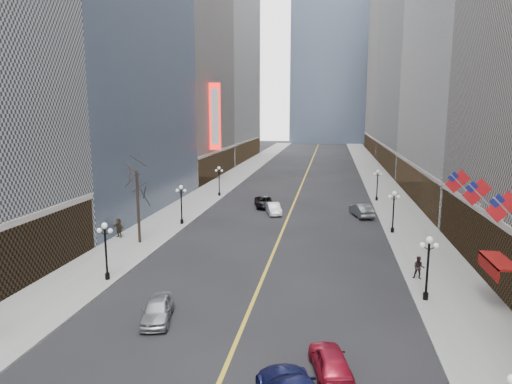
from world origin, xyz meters
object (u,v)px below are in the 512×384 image
(streetlamp_east_2, at_px, (394,207))
(streetlamp_west_1, at_px, (106,245))
(streetlamp_west_2, at_px, (181,200))
(car_nb_mid, at_px, (274,209))
(streetlamp_east_1, at_px, (428,261))
(streetlamp_west_3, at_px, (219,178))
(car_nb_near, at_px, (157,309))
(streetlamp_east_3, at_px, (377,182))
(car_sb_mid, at_px, (331,362))
(car_nb_far, at_px, (264,202))
(car_sb_far, at_px, (361,210))

(streetlamp_east_2, bearing_deg, streetlamp_west_1, -142.67)
(streetlamp_west_2, height_order, car_nb_mid, streetlamp_west_2)
(streetlamp_east_1, distance_m, streetlamp_west_3, 43.05)
(car_nb_near, bearing_deg, car_nb_mid, 70.78)
(streetlamp_east_1, xyz_separation_m, streetlamp_east_3, (0.00, 36.00, 0.00))
(streetlamp_east_3, relative_size, streetlamp_west_1, 1.00)
(streetlamp_west_3, xyz_separation_m, car_sb_mid, (17.13, -46.13, -2.18))
(streetlamp_east_3, bearing_deg, streetlamp_west_1, -123.25)
(streetlamp_east_1, xyz_separation_m, car_nb_near, (-17.26, -5.76, -2.16))
(car_nb_near, bearing_deg, car_nb_far, 74.41)
(streetlamp_east_1, bearing_deg, car_sb_far, 96.22)
(car_sb_mid, xyz_separation_m, car_sb_far, (3.67, 35.83, 0.10))
(streetlamp_east_3, distance_m, streetlamp_west_2, 29.68)
(streetlamp_east_1, height_order, car_nb_near, streetlamp_east_1)
(streetlamp_east_2, distance_m, car_nb_near, 29.45)
(streetlamp_west_3, distance_m, car_nb_far, 10.69)
(streetlamp_east_1, bearing_deg, streetlamp_east_2, 90.00)
(streetlamp_east_1, height_order, car_nb_mid, streetlamp_east_1)
(streetlamp_east_1, bearing_deg, streetlamp_west_1, 180.00)
(streetlamp_west_1, xyz_separation_m, car_nb_near, (6.34, -5.76, -2.16))
(streetlamp_west_2, bearing_deg, streetlamp_west_3, 90.00)
(streetlamp_east_3, height_order, car_sb_mid, streetlamp_east_3)
(streetlamp_east_1, height_order, car_nb_far, streetlamp_east_1)
(car_nb_mid, bearing_deg, car_nb_far, 97.24)
(streetlamp_west_2, distance_m, car_nb_mid, 12.40)
(streetlamp_west_2, relative_size, car_nb_mid, 1.05)
(car_nb_near, distance_m, car_nb_mid, 31.23)
(streetlamp_west_1, distance_m, car_nb_near, 8.84)
(streetlamp_west_2, bearing_deg, car_sb_mid, -58.67)
(streetlamp_east_1, relative_size, streetlamp_west_1, 1.00)
(streetlamp_west_1, distance_m, streetlamp_west_3, 36.00)
(streetlamp_west_1, height_order, streetlamp_west_3, same)
(streetlamp_east_2, xyz_separation_m, car_nb_far, (-15.59, 11.27, -2.18))
(car_sb_mid, distance_m, car_sb_far, 36.02)
(streetlamp_east_2, xyz_separation_m, car_sb_mid, (-6.47, -28.13, -2.18))
(car_nb_near, bearing_deg, streetlamp_east_2, 41.15)
(streetlamp_east_3, distance_m, car_nb_near, 45.24)
(streetlamp_east_3, distance_m, car_sb_mid, 46.63)
(car_nb_near, height_order, car_sb_far, car_sb_far)
(streetlamp_east_2, relative_size, car_sb_mid, 1.06)
(car_nb_mid, bearing_deg, streetlamp_west_3, 115.53)
(streetlamp_east_1, distance_m, car_sb_far, 25.93)
(streetlamp_west_2, bearing_deg, streetlamp_east_3, 37.33)
(car_nb_mid, distance_m, car_sb_mid, 36.16)
(streetlamp_west_2, xyz_separation_m, car_sb_far, (20.80, 7.70, -2.08))
(streetlamp_east_1, relative_size, car_nb_mid, 1.05)
(streetlamp_west_1, height_order, car_nb_far, streetlamp_west_1)
(streetlamp_west_2, xyz_separation_m, car_nb_far, (8.01, 11.27, -2.18))
(car_nb_mid, bearing_deg, streetlamp_west_2, -160.30)
(streetlamp_east_1, xyz_separation_m, streetlamp_west_1, (-23.60, 0.00, 0.00))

